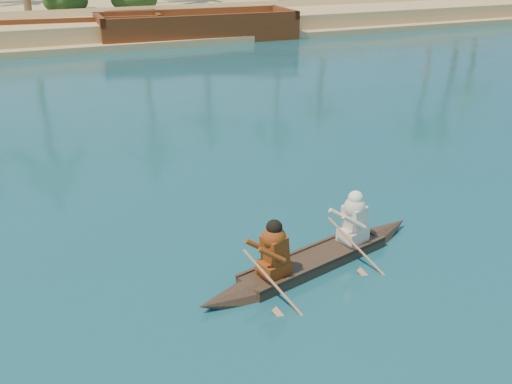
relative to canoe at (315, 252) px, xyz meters
name	(u,v)px	position (x,y,z in m)	size (l,w,h in m)	color
canoe	(315,252)	(0.00, 0.00, 0.00)	(5.21, 1.93, 1.43)	#3C2A20
barge_mid	(69,30)	(-0.68, 29.61, 0.37)	(11.42, 5.05, 1.84)	#602514
barge_right	(198,29)	(6.66, 26.78, 0.43)	(12.28, 4.65, 2.01)	#602514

